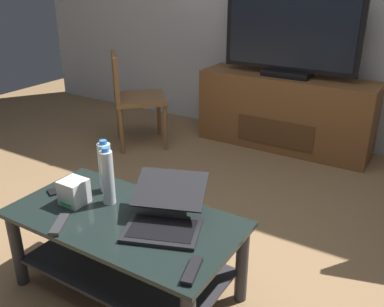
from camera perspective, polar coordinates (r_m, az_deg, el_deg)
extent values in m
plane|color=olive|center=(2.39, -1.63, -14.65)|extent=(7.68, 7.68, 0.00)
cube|color=black|center=(2.01, -9.17, -8.67)|extent=(1.10, 0.57, 0.02)
cube|color=#2D2D33|center=(2.17, -8.70, -14.67)|extent=(0.97, 0.50, 0.02)
cylinder|color=#2D2D33|center=(2.33, -22.44, -11.81)|extent=(0.06, 0.06, 0.41)
cylinder|color=#2D2D33|center=(2.57, -14.04, -7.02)|extent=(0.06, 0.06, 0.41)
cylinder|color=#2D2D33|center=(2.08, 6.71, -14.59)|extent=(0.06, 0.06, 0.41)
cube|color=brown|center=(3.85, 12.29, 5.46)|extent=(1.51, 0.41, 0.65)
cube|color=#55351C|center=(3.71, 11.01, 2.73)|extent=(0.68, 0.01, 0.23)
cube|color=black|center=(3.74, 12.64, 10.45)|extent=(0.40, 0.20, 0.05)
cube|color=black|center=(3.68, 13.19, 16.29)|extent=(1.15, 0.04, 0.72)
cube|color=black|center=(3.66, 13.06, 16.26)|extent=(1.07, 0.01, 0.65)
cube|color=brown|center=(3.82, -7.01, 7.35)|extent=(0.62, 0.62, 0.04)
cube|color=brown|center=(3.75, -10.24, 10.06)|extent=(0.32, 0.32, 0.40)
cylinder|color=brown|center=(3.73, -3.61, 3.45)|extent=(0.04, 0.04, 0.41)
cylinder|color=brown|center=(4.08, -4.49, 5.22)|extent=(0.04, 0.04, 0.41)
cylinder|color=brown|center=(3.69, -9.45, 2.97)|extent=(0.04, 0.04, 0.41)
cylinder|color=brown|center=(4.05, -9.82, 4.79)|extent=(0.04, 0.04, 0.41)
cube|color=black|center=(1.88, -4.02, -10.24)|extent=(0.39, 0.34, 0.02)
cube|color=black|center=(1.87, -4.02, -9.99)|extent=(0.33, 0.27, 0.00)
cube|color=black|center=(1.95, -2.93, -4.78)|extent=(0.38, 0.32, 0.10)
cube|color=teal|center=(1.95, -2.95, -4.87)|extent=(0.34, 0.28, 0.08)
cube|color=white|center=(2.14, -15.58, -4.97)|extent=(0.12, 0.11, 0.12)
cube|color=#19D84C|center=(2.13, -16.60, -6.54)|extent=(0.07, 0.00, 0.01)
cylinder|color=silver|center=(2.07, -11.26, -3.22)|extent=(0.06, 0.06, 0.27)
cylinder|color=blue|center=(2.01, -11.58, 0.49)|extent=(0.03, 0.03, 0.02)
cylinder|color=silver|center=(2.19, -11.56, -1.88)|extent=(0.07, 0.07, 0.26)
cylinder|color=blue|center=(2.14, -11.86, 1.49)|extent=(0.04, 0.04, 0.02)
cube|color=black|center=(2.30, -17.05, -4.67)|extent=(0.13, 0.16, 0.01)
cube|color=#2D2D30|center=(2.00, -17.37, -9.12)|extent=(0.12, 0.16, 0.02)
cube|color=black|center=(1.66, 0.02, -15.43)|extent=(0.08, 0.17, 0.02)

